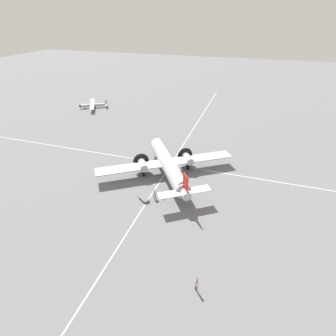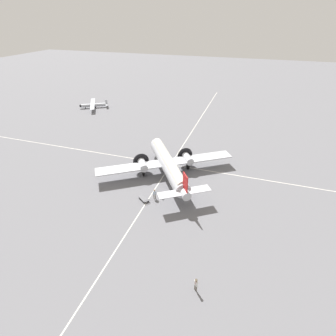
# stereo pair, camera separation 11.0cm
# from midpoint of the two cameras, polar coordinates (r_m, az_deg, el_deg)

# --- Properties ---
(ground_plane) EXTENTS (300.00, 300.00, 0.00)m
(ground_plane) POSITION_cam_midpoint_polar(r_m,az_deg,el_deg) (47.10, 0.07, -1.71)
(ground_plane) COLOR slate
(apron_line_eastwest) EXTENTS (120.00, 0.16, 0.01)m
(apron_line_eastwest) POSITION_cam_midpoint_polar(r_m,az_deg,el_deg) (47.31, -0.83, -1.54)
(apron_line_eastwest) COLOR silver
(apron_line_eastwest) RESTS_ON ground_plane
(apron_line_northsouth) EXTENTS (0.16, 120.00, 0.01)m
(apron_line_northsouth) POSITION_cam_midpoint_polar(r_m,az_deg,el_deg) (50.36, 1.48, 0.61)
(apron_line_northsouth) COLOR silver
(apron_line_northsouth) RESTS_ON ground_plane
(airliner_main) EXTENTS (19.32, 22.12, 5.68)m
(airliner_main) POSITION_cam_midpoint_polar(r_m,az_deg,el_deg) (46.15, -0.07, 1.16)
(airliner_main) COLOR silver
(airliner_main) RESTS_ON ground_plane
(crew_foreground) EXTENTS (0.41, 0.45, 1.67)m
(crew_foreground) POSITION_cam_midpoint_polar(r_m,az_deg,el_deg) (29.84, 6.22, -23.74)
(crew_foreground) COLOR #473D2D
(crew_foreground) RESTS_ON ground_plane
(passenger_boarding) EXTENTS (0.36, 0.49, 1.66)m
(passenger_boarding) POSITION_cam_midpoint_polar(r_m,az_deg,el_deg) (41.09, -2.87, -5.47)
(passenger_boarding) COLOR #473D2D
(passenger_boarding) RESTS_ON ground_plane
(suitcase_near_door) EXTENTS (0.49, 0.15, 0.59)m
(suitcase_near_door) POSITION_cam_midpoint_polar(r_m,az_deg,el_deg) (41.52, -1.11, -6.27)
(suitcase_near_door) COLOR #232328
(suitcase_near_door) RESTS_ON ground_plane
(baggage_cart) EXTENTS (1.90, 2.11, 0.56)m
(baggage_cart) POSITION_cam_midpoint_polar(r_m,az_deg,el_deg) (41.31, -5.19, -6.64)
(baggage_cart) COLOR #56565B
(baggage_cart) RESTS_ON ground_plane
(light_aircraft_distant) EXTENTS (10.44, 8.26, 2.17)m
(light_aircraft_distant) POSITION_cam_midpoint_polar(r_m,az_deg,el_deg) (85.85, -15.92, 13.06)
(light_aircraft_distant) COLOR #B7BCC6
(light_aircraft_distant) RESTS_ON ground_plane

